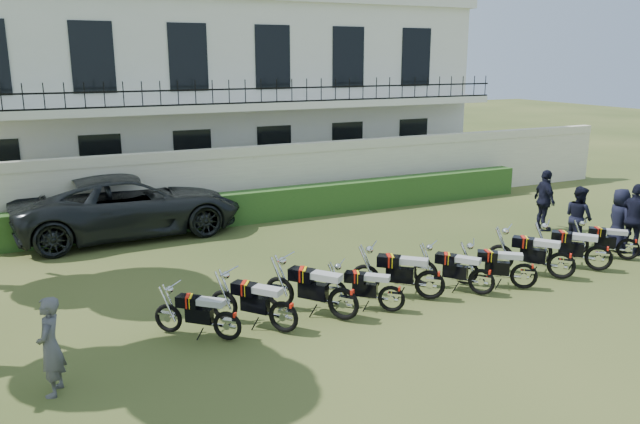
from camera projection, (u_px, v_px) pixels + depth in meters
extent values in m
plane|color=#31441B|center=(378.00, 296.00, 13.73)|extent=(100.00, 100.00, 0.00)
cube|color=beige|center=(254.00, 186.00, 20.50)|extent=(30.00, 0.30, 2.00)
cube|color=beige|center=(253.00, 151.00, 20.22)|extent=(30.00, 0.35, 0.30)
cube|color=#244D1B|center=(292.00, 202.00, 20.33)|extent=(18.00, 0.60, 1.00)
cube|color=white|center=(203.00, 98.00, 25.15)|extent=(20.00, 8.00, 7.00)
cube|color=white|center=(198.00, 2.00, 24.25)|extent=(20.40, 8.40, 0.40)
cube|color=white|center=(240.00, 106.00, 21.03)|extent=(20.00, 1.40, 0.25)
cube|color=black|center=(245.00, 89.00, 20.32)|extent=(20.00, 0.05, 0.05)
cube|color=black|center=(246.00, 103.00, 20.42)|extent=(20.00, 0.05, 0.05)
cube|color=black|center=(102.00, 168.00, 20.25)|extent=(1.30, 0.12, 2.20)
cube|color=black|center=(92.00, 57.00, 19.40)|extent=(1.30, 0.12, 2.20)
cube|color=black|center=(193.00, 162.00, 21.50)|extent=(1.30, 0.12, 2.20)
cube|color=black|center=(188.00, 57.00, 20.65)|extent=(1.30, 0.12, 2.20)
cube|color=black|center=(274.00, 156.00, 22.75)|extent=(1.30, 0.12, 2.20)
cube|color=black|center=(272.00, 57.00, 21.90)|extent=(1.30, 0.12, 2.20)
cube|color=black|center=(347.00, 151.00, 24.00)|extent=(1.30, 0.12, 2.20)
cube|color=black|center=(348.00, 57.00, 23.15)|extent=(1.30, 0.12, 2.20)
cube|color=black|center=(412.00, 146.00, 25.25)|extent=(1.30, 0.12, 2.20)
cube|color=black|center=(415.00, 57.00, 24.40)|extent=(1.30, 0.12, 2.20)
torus|color=black|center=(258.00, 331.00, 11.30)|extent=(0.48, 0.44, 0.57)
torus|color=black|center=(198.00, 323.00, 11.64)|extent=(0.48, 0.44, 0.57)
cube|color=black|center=(229.00, 320.00, 11.42)|extent=(0.50, 0.47, 0.28)
cube|color=black|center=(218.00, 306.00, 11.42)|extent=(0.48, 0.46, 0.21)
cube|color=red|center=(218.00, 306.00, 11.42)|extent=(0.16, 0.26, 0.22)
cube|color=yellow|center=(221.00, 306.00, 11.40)|extent=(0.14, 0.25, 0.22)
cube|color=#AAAAAA|center=(242.00, 307.00, 11.28)|extent=(0.53, 0.51, 0.11)
cylinder|color=silver|center=(203.00, 290.00, 11.43)|extent=(0.40, 0.44, 0.03)
torus|color=black|center=(315.00, 325.00, 11.51)|extent=(0.47, 0.54, 0.63)
torus|color=black|center=(253.00, 312.00, 12.07)|extent=(0.47, 0.54, 0.63)
cube|color=black|center=(286.00, 311.00, 11.73)|extent=(0.50, 0.56, 0.31)
cube|color=black|center=(275.00, 295.00, 11.76)|extent=(0.50, 0.53, 0.23)
cube|color=red|center=(275.00, 295.00, 11.76)|extent=(0.21, 0.28, 0.24)
cube|color=yellow|center=(277.00, 295.00, 11.73)|extent=(0.19, 0.27, 0.24)
cube|color=#AAAAAA|center=(299.00, 298.00, 11.54)|extent=(0.55, 0.59, 0.12)
cylinder|color=silver|center=(259.00, 277.00, 11.82)|extent=(0.50, 0.42, 0.03)
torus|color=black|center=(377.00, 312.00, 12.04)|extent=(0.50, 0.59, 0.68)
torus|color=black|center=(311.00, 299.00, 12.65)|extent=(0.50, 0.59, 0.68)
cube|color=black|center=(346.00, 298.00, 12.28)|extent=(0.54, 0.60, 0.33)
cube|color=black|center=(334.00, 281.00, 12.31)|extent=(0.54, 0.57, 0.24)
cube|color=red|center=(334.00, 281.00, 12.31)|extent=(0.23, 0.30, 0.26)
cube|color=yellow|center=(337.00, 281.00, 12.28)|extent=(0.20, 0.29, 0.26)
cube|color=#AAAAAA|center=(360.00, 284.00, 12.07)|extent=(0.59, 0.64, 0.13)
cylinder|color=silver|center=(318.00, 263.00, 12.38)|extent=(0.54, 0.44, 0.03)
torus|color=black|center=(421.00, 303.00, 12.59)|extent=(0.48, 0.44, 0.57)
torus|color=black|center=(363.00, 297.00, 12.92)|extent=(0.48, 0.44, 0.57)
cube|color=black|center=(394.00, 294.00, 12.71)|extent=(0.49, 0.47, 0.28)
cube|color=black|center=(384.00, 281.00, 12.71)|extent=(0.47, 0.46, 0.20)
cube|color=red|center=(384.00, 281.00, 12.71)|extent=(0.16, 0.26, 0.21)
cube|color=yellow|center=(387.00, 281.00, 12.69)|extent=(0.14, 0.25, 0.21)
cube|color=#AAAAAA|center=(407.00, 282.00, 12.57)|extent=(0.53, 0.51, 0.11)
cylinder|color=silver|center=(370.00, 267.00, 12.72)|extent=(0.39, 0.43, 0.03)
torus|color=black|center=(463.00, 289.00, 13.21)|extent=(0.56, 0.51, 0.66)
torus|color=black|center=(397.00, 283.00, 13.58)|extent=(0.56, 0.51, 0.66)
cube|color=black|center=(433.00, 279.00, 13.34)|extent=(0.58, 0.54, 0.33)
cube|color=black|center=(421.00, 265.00, 13.34)|extent=(0.55, 0.53, 0.24)
cube|color=red|center=(421.00, 265.00, 13.34)|extent=(0.19, 0.30, 0.25)
cube|color=yellow|center=(424.00, 265.00, 13.32)|extent=(0.16, 0.29, 0.25)
cube|color=#AAAAAA|center=(447.00, 266.00, 13.18)|extent=(0.62, 0.59, 0.13)
cylinder|color=silver|center=(406.00, 249.00, 13.35)|extent=(0.45, 0.51, 0.03)
torus|color=black|center=(511.00, 288.00, 13.39)|extent=(0.44, 0.53, 0.60)
torus|color=black|center=(453.00, 278.00, 13.95)|extent=(0.44, 0.53, 0.60)
cube|color=black|center=(484.00, 277.00, 13.61)|extent=(0.47, 0.54, 0.29)
cube|color=black|center=(474.00, 264.00, 13.65)|extent=(0.47, 0.51, 0.22)
cube|color=red|center=(474.00, 263.00, 13.65)|extent=(0.21, 0.27, 0.23)
cube|color=yellow|center=(477.00, 264.00, 13.62)|extent=(0.18, 0.25, 0.23)
cube|color=#AAAAAA|center=(497.00, 266.00, 13.42)|extent=(0.52, 0.57, 0.12)
cylinder|color=silver|center=(461.00, 249.00, 13.72)|extent=(0.48, 0.38, 0.03)
torus|color=black|center=(554.00, 280.00, 13.87)|extent=(0.53, 0.45, 0.60)
torus|color=black|center=(494.00, 275.00, 14.16)|extent=(0.53, 0.45, 0.60)
cube|color=black|center=(527.00, 271.00, 13.97)|extent=(0.54, 0.48, 0.30)
cube|color=black|center=(517.00, 259.00, 13.96)|extent=(0.51, 0.48, 0.22)
cube|color=red|center=(517.00, 259.00, 13.95)|extent=(0.16, 0.28, 0.23)
cube|color=yellow|center=(520.00, 259.00, 13.94)|extent=(0.13, 0.27, 0.23)
cube|color=#AAAAAA|center=(540.00, 259.00, 13.83)|extent=(0.57, 0.53, 0.12)
cylinder|color=silver|center=(503.00, 245.00, 13.96)|extent=(0.40, 0.48, 0.03)
torus|color=black|center=(593.00, 271.00, 14.34)|extent=(0.49, 0.58, 0.66)
torus|color=black|center=(530.00, 263.00, 14.94)|extent=(0.49, 0.58, 0.66)
cube|color=black|center=(564.00, 261.00, 14.57)|extent=(0.52, 0.59, 0.32)
cube|color=black|center=(554.00, 247.00, 14.61)|extent=(0.52, 0.55, 0.24)
cube|color=red|center=(554.00, 247.00, 14.61)|extent=(0.23, 0.29, 0.25)
cube|color=yellow|center=(557.00, 247.00, 14.58)|extent=(0.20, 0.28, 0.25)
cube|color=#AAAAAA|center=(579.00, 249.00, 14.37)|extent=(0.57, 0.63, 0.13)
cylinder|color=silver|center=(540.00, 232.00, 14.68)|extent=(0.53, 0.43, 0.03)
torus|color=black|center=(630.00, 263.00, 14.93)|extent=(0.49, 0.55, 0.65)
torus|color=black|center=(568.00, 256.00, 15.47)|extent=(0.49, 0.55, 0.65)
cube|color=black|center=(601.00, 253.00, 15.14)|extent=(0.53, 0.57, 0.32)
cube|color=black|center=(592.00, 241.00, 15.17)|extent=(0.52, 0.54, 0.23)
cube|color=red|center=(592.00, 240.00, 15.16)|extent=(0.21, 0.29, 0.24)
cube|color=yellow|center=(595.00, 241.00, 15.14)|extent=(0.19, 0.28, 0.24)
cube|color=#AAAAAA|center=(616.00, 242.00, 14.95)|extent=(0.57, 0.61, 0.13)
cylinder|color=silver|center=(578.00, 227.00, 15.22)|extent=(0.50, 0.44, 0.03)
torus|color=black|center=(602.00, 248.00, 16.24)|extent=(0.46, 0.46, 0.57)
cube|color=black|center=(631.00, 245.00, 15.99)|extent=(0.48, 0.48, 0.28)
cube|color=black|center=(623.00, 235.00, 16.00)|extent=(0.47, 0.47, 0.20)
cube|color=red|center=(623.00, 235.00, 16.00)|extent=(0.18, 0.26, 0.21)
cube|color=yellow|center=(625.00, 235.00, 15.98)|extent=(0.15, 0.25, 0.21)
cylinder|color=silver|center=(611.00, 223.00, 16.03)|extent=(0.42, 0.41, 0.03)
imported|color=black|center=(130.00, 205.00, 18.27)|extent=(6.58, 3.27, 1.79)
imported|color=#59585E|center=(50.00, 346.00, 9.56)|extent=(0.55, 0.67, 1.59)
imported|color=black|center=(635.00, 220.00, 16.37)|extent=(0.62, 1.18, 1.91)
imported|color=black|center=(619.00, 220.00, 16.76)|extent=(0.78, 0.97, 1.71)
imported|color=black|center=(579.00, 217.00, 17.08)|extent=(0.74, 0.90, 1.71)
imported|color=black|center=(545.00, 200.00, 18.72)|extent=(0.74, 1.17, 1.85)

